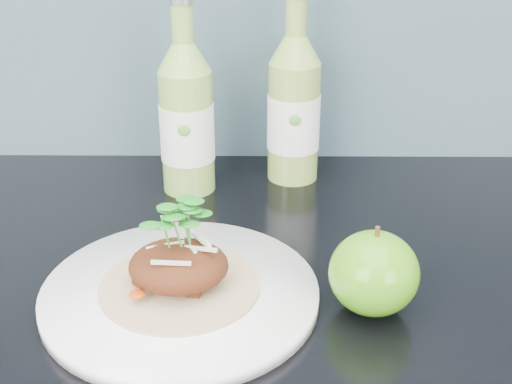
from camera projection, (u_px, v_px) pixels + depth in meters
dinner_plate at (180, 294)px, 0.76m from camera, size 0.35×0.35×0.02m
pork_taco at (179, 264)px, 0.74m from camera, size 0.17×0.17×0.10m
green_apple at (374, 273)px, 0.73m from camera, size 0.12×0.12×0.10m
cider_bottle_left at (187, 119)px, 0.96m from camera, size 0.08×0.08×0.27m
cider_bottle_right at (294, 109)px, 1.00m from camera, size 0.08×0.08×0.27m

